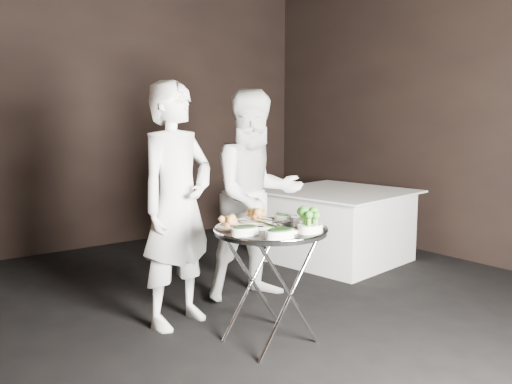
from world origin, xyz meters
TOP-DOWN VIEW (x-y plane):
  - floor at (0.00, 0.00)m, footprint 6.00×7.00m
  - wall_back at (0.00, 3.52)m, footprint 6.00×0.05m
  - tray_stand at (0.21, 0.33)m, footprint 0.49×0.42m
  - serving_tray at (0.21, 0.33)m, footprint 0.71×0.71m
  - potato_plate_a at (0.01, 0.48)m, footprint 0.19×0.19m
  - potato_plate_b at (0.24, 0.54)m, footprint 0.22×0.22m
  - greens_bowl at (0.43, 0.48)m, footprint 0.11×0.11m
  - asparagus_plate_a at (0.20, 0.35)m, footprint 0.20×0.12m
  - asparagus_plate_b at (0.18, 0.18)m, footprint 0.22×0.18m
  - spinach_bowl_a at (-0.03, 0.28)m, footprint 0.19×0.14m
  - spinach_bowl_b at (0.08, 0.09)m, footprint 0.20×0.14m
  - broccoli_bowl_a at (0.44, 0.27)m, footprint 0.18×0.14m
  - broccoli_bowl_b at (0.33, 0.11)m, footprint 0.23×0.19m
  - serving_utensils at (0.22, 0.40)m, footprint 0.59×0.42m
  - waiter_left at (-0.09, 0.97)m, footprint 0.69×0.54m
  - waiter_right at (0.66, 1.08)m, footprint 0.90×0.76m
  - dining_table at (1.98, 1.45)m, footprint 1.23×1.23m

SIDE VIEW (x-z plane):
  - floor at x=0.00m, z-range -0.05..0.00m
  - dining_table at x=1.98m, z-range 0.00..0.71m
  - tray_stand at x=0.21m, z-range 0.04..0.77m
  - serving_tray at x=0.21m, z-range 0.71..0.75m
  - asparagus_plate_a at x=0.20m, z-range 0.74..0.77m
  - asparagus_plate_b at x=0.18m, z-range 0.74..0.78m
  - potato_plate_a at x=0.01m, z-range 0.73..0.80m
  - greens_bowl at x=0.43m, z-range 0.74..0.80m
  - broccoli_bowl_a at x=0.44m, z-range 0.73..0.81m
  - spinach_bowl_a at x=-0.03m, z-range 0.73..0.81m
  - spinach_bowl_b at x=0.08m, z-range 0.73..0.81m
  - potato_plate_b at x=0.24m, z-range 0.73..0.81m
  - broccoli_bowl_b at x=0.33m, z-range 0.73..0.81m
  - serving_utensils at x=0.22m, z-range 0.78..0.79m
  - waiter_right at x=0.66m, z-range 0.00..1.63m
  - waiter_left at x=-0.09m, z-range 0.00..1.66m
  - wall_back at x=0.00m, z-range 0.00..3.00m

